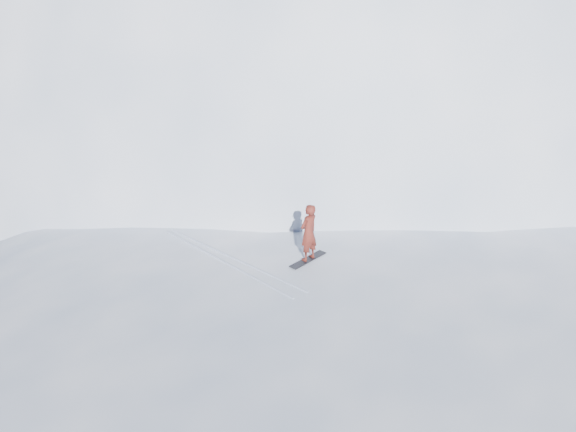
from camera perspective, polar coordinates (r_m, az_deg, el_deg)
name	(u,v)px	position (r m, az deg, el deg)	size (l,w,h in m)	color
ground	(383,407)	(14.27, 10.51, -20.12)	(400.00, 400.00, 0.00)	white
near_ridge	(334,336)	(16.42, 5.10, -13.15)	(36.00, 28.00, 4.80)	white
summit_peak	(336,119)	(45.45, 5.37, 10.68)	(60.00, 56.00, 56.00)	white
peak_shoulder	(261,159)	(33.63, -2.96, 6.32)	(28.00, 24.00, 18.00)	white
wind_bumps	(313,372)	(15.08, 2.84, -16.89)	(16.00, 14.40, 1.00)	white
snowboard	(308,259)	(15.52, 2.25, -4.85)	(1.43, 0.27, 0.02)	black
snowboarder	(309,233)	(15.12, 2.30, -1.86)	(0.64, 0.42, 1.76)	maroon
board_tracks	(227,258)	(15.66, -6.76, -4.71)	(1.36, 5.95, 0.04)	silver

